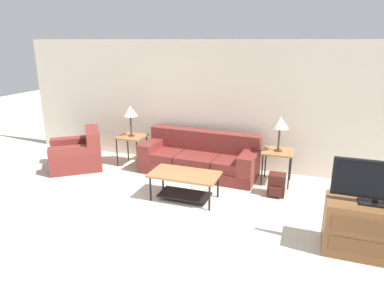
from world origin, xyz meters
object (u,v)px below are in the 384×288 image
Objects in this scene: table_lamp_right at (280,123)px; television at (378,182)px; tv_console at (370,229)px; armchair at (78,154)px; coffee_table at (185,180)px; side_table_left at (132,139)px; table_lamp_left at (130,112)px; side_table_right at (278,154)px; backpack at (277,185)px; couch at (199,159)px.

table_lamp_right is 0.63× the size of television.
television is (-0.00, 0.00, 0.64)m from tv_console.
tv_console is at bearing -14.14° from armchair.
tv_console is at bearing -13.89° from coffee_table.
table_lamp_left reaches higher than side_table_left.
armchair is 2.16× the size of side_table_right.
coffee_table is at bearing -138.55° from side_table_right.
side_table_right is 0.67m from backpack.
couch reaches higher than armchair.
coffee_table is 1.80× the size of side_table_right.
couch is 5.98× the size of backpack.
side_table_left is at bearing 180.00° from table_lamp_right.
side_table_left is (0.99, 0.54, 0.29)m from armchair.
table_lamp_right reaches higher than backpack.
television reaches higher than tv_console.
couch is 1.54m from side_table_right.
table_lamp_left is 1.00× the size of table_lamp_right.
television is at bearing -23.32° from table_lamp_left.
table_lamp_right is at bearing 125.28° from television.
table_lamp_right is 1.66× the size of backpack.
coffee_table is 1.11× the size of television.
table_lamp_left and table_lamp_right have the same top height.
coffee_table is at bearing -14.38° from armchair.
couch is 3.70× the size of side_table_left.
table_lamp_right is (3.04, -0.00, 0.59)m from side_table_left.
coffee_table is at bearing -83.39° from couch.
couch is at bearing 160.79° from backpack.
armchair is 4.16m from table_lamp_right.
side_table_left is at bearing 169.89° from backpack.
table_lamp_left is 4.84m from tv_console.
television is (1.33, -1.89, 0.41)m from side_table_right.
table_lamp_right is at bearing -0.00° from side_table_left.
table_lamp_right is at bearing 7.56° from armchair.
backpack is (1.44, 0.66, -0.15)m from coffee_table.
armchair is at bearing -172.44° from table_lamp_right.
backpack is at bearing 133.61° from television.
side_table_right is 2.32m from tv_console.
armchair is 4.08m from side_table_right.
backpack is (-1.27, 1.33, -0.15)m from tv_console.
armchair is 1.27× the size of tv_console.
coffee_table is at bearing -36.17° from side_table_left.
armchair is 1.16m from side_table_left.
couch is at bearing -0.07° from side_table_left.
armchair reaches higher than backpack.
backpack is (4.10, -0.02, -0.09)m from armchair.
couch reaches higher than backpack.
tv_console is 1.05× the size of television.
couch is 2.18× the size of tv_console.
side_table_left is at bearing 143.83° from coffee_table.
side_table_left and side_table_right have the same top height.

